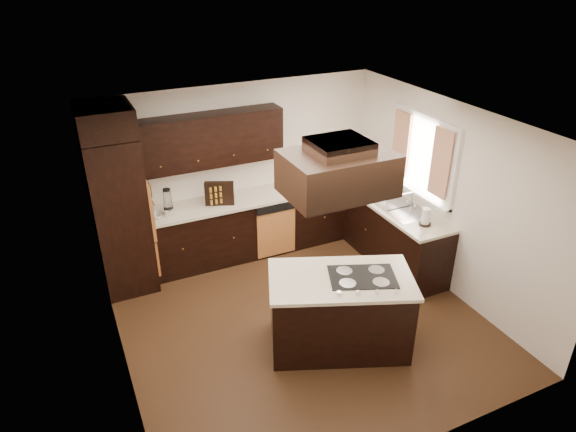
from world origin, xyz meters
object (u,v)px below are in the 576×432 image
object	(u,v)px
island	(339,313)
range_hood	(338,173)
spice_rack	(220,193)
oven_column	(120,215)

from	to	relation	value
island	range_hood	distance (m)	1.72
island	range_hood	world-z (taller)	range_hood
range_hood	spice_rack	bearing A→B (deg)	102.89
oven_column	spice_rack	distance (m)	1.35
range_hood	spice_rack	distance (m)	2.58
oven_column	island	size ratio (longest dim) A/B	1.39
range_hood	oven_column	bearing A→B (deg)	129.74
oven_column	island	distance (m)	3.07
island	spice_rack	xyz separation A→B (m)	(-0.62, 2.31, 0.65)
island	spice_rack	world-z (taller)	spice_rack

